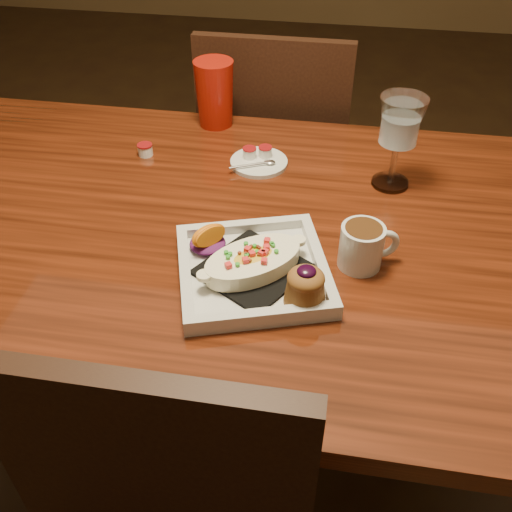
% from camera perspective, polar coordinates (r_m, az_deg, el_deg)
% --- Properties ---
extents(floor, '(7.00, 7.00, 0.00)m').
position_cam_1_polar(floor, '(1.66, -1.55, -18.04)').
color(floor, '#312110').
rests_on(floor, ground).
extents(table, '(1.50, 0.90, 0.75)m').
position_cam_1_polar(table, '(1.15, -2.12, -0.74)').
color(table, maroon).
rests_on(table, floor).
extents(chair_far, '(0.42, 0.42, 0.93)m').
position_cam_1_polar(chair_far, '(1.74, 2.03, 9.08)').
color(chair_far, black).
rests_on(chair_far, floor).
extents(plate, '(0.31, 0.31, 0.08)m').
position_cam_1_polar(plate, '(0.96, 0.30, -1.30)').
color(plate, silver).
rests_on(plate, table).
extents(coffee_mug, '(0.11, 0.08, 0.08)m').
position_cam_1_polar(coffee_mug, '(0.99, 10.65, 1.11)').
color(coffee_mug, silver).
rests_on(coffee_mug, table).
extents(goblet, '(0.09, 0.09, 0.19)m').
position_cam_1_polar(goblet, '(1.18, 14.20, 12.47)').
color(goblet, silver).
rests_on(goblet, table).
extents(saucer, '(0.13, 0.13, 0.09)m').
position_cam_1_polar(saucer, '(1.28, 0.19, 9.54)').
color(saucer, silver).
rests_on(saucer, table).
extents(creamer_loose, '(0.03, 0.03, 0.03)m').
position_cam_1_polar(creamer_loose, '(1.33, -11.02, 10.40)').
color(creamer_loose, white).
rests_on(creamer_loose, table).
extents(red_tumbler, '(0.09, 0.09, 0.16)m').
position_cam_1_polar(red_tumbler, '(1.41, -4.16, 15.89)').
color(red_tumbler, '#AC170C').
rests_on(red_tumbler, table).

